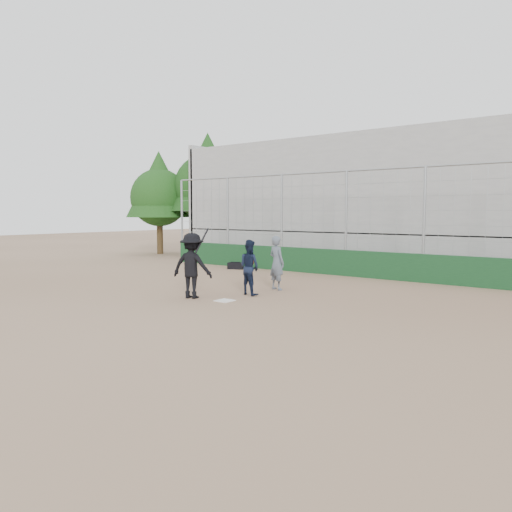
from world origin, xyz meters
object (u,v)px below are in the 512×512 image
Objects in this scene: catcher_crouched at (249,276)px; equipment_bag at (235,266)px; batter_at_plate at (192,266)px; umpire at (277,266)px.

equipment_bag is (-4.67, 4.87, -0.41)m from catcher_crouched.
batter_at_plate reaches higher than equipment_bag.
catcher_crouched is at bearing -46.23° from equipment_bag.
catcher_crouched is (0.94, 1.43, -0.37)m from batter_at_plate.
catcher_crouched is 1.55× the size of equipment_bag.
umpire is (0.07, 1.29, 0.21)m from catcher_crouched.
equipment_bag is (-3.73, 6.30, -0.78)m from batter_at_plate.
batter_at_plate is 1.30× the size of umpire.
batter_at_plate reaches higher than umpire.
umpire is at bearing -37.09° from equipment_bag.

